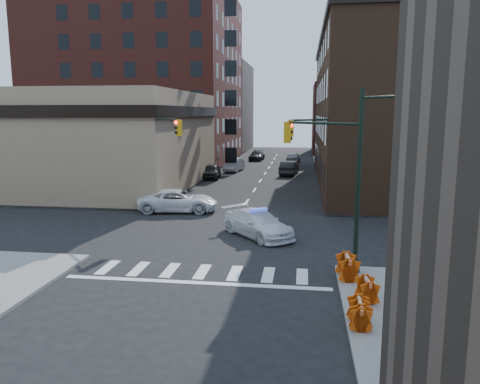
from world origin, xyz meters
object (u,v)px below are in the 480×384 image
(pedestrian_a, at_px, (112,190))
(barricade_se_a, at_px, (348,267))
(police_car, at_px, (258,224))
(barricade_nw_a, at_px, (156,200))
(parked_car_wfar, at_px, (234,165))
(barrel_bank, at_px, (168,205))
(parked_car_enear, at_px, (289,168))
(parked_car_wnear, at_px, (211,171))
(barrel_road, at_px, (250,216))
(pickup, at_px, (178,201))
(pedestrian_b, at_px, (85,193))

(pedestrian_a, bearing_deg, barricade_se_a, -35.85)
(police_car, xyz_separation_m, barricade_nw_a, (-8.40, 7.10, -0.15))
(parked_car_wfar, xyz_separation_m, barrel_bank, (-1.30, -23.98, -0.22))
(pedestrian_a, height_order, barricade_se_a, pedestrian_a)
(parked_car_enear, bearing_deg, parked_car_wfar, -13.53)
(barricade_se_a, bearing_deg, barricade_nw_a, 38.39)
(pedestrian_a, height_order, barrel_bank, pedestrian_a)
(parked_car_wnear, distance_m, pedestrian_a, 15.41)
(barrel_road, height_order, barricade_se_a, barricade_se_a)
(barrel_road, bearing_deg, pickup, 153.85)
(parked_car_wfar, bearing_deg, parked_car_enear, -12.74)
(pickup, xyz_separation_m, barrel_bank, (-0.70, -0.20, -0.27))
(pedestrian_a, bearing_deg, barrel_bank, -22.03)
(pedestrian_a, distance_m, barrel_road, 13.06)
(barrel_road, bearing_deg, barrel_bank, 157.98)
(police_car, height_order, parked_car_wfar, police_car)
(parked_car_wfar, xyz_separation_m, parked_car_enear, (6.78, -2.54, 0.04))
(parked_car_wnear, xyz_separation_m, pedestrian_b, (-6.32, -17.05, 0.33))
(police_car, relative_size, pedestrian_b, 2.71)
(parked_car_wnear, distance_m, parked_car_wfar, 6.63)
(pedestrian_b, bearing_deg, pedestrian_a, 34.50)
(pickup, distance_m, barricade_se_a, 16.99)
(parked_car_wnear, distance_m, barricade_se_a, 32.61)
(parked_car_wnear, height_order, barrel_bank, parked_car_wnear)
(barricade_se_a, bearing_deg, parked_car_enear, 1.64)
(barricade_se_a, bearing_deg, parked_car_wfar, 11.41)
(pickup, bearing_deg, parked_car_wfar, -9.05)
(barrel_road, height_order, barricade_nw_a, barricade_nw_a)
(police_car, distance_m, pedestrian_a, 15.52)
(pedestrian_b, relative_size, barrel_bank, 1.82)
(parked_car_wnear, bearing_deg, barricade_se_a, -73.50)
(pedestrian_b, height_order, barricade_se_a, pedestrian_b)
(barricade_nw_a, bearing_deg, parked_car_wnear, 95.95)
(barricade_nw_a, bearing_deg, parked_car_enear, 74.65)
(pedestrian_a, bearing_deg, parked_car_wfar, 78.84)
(parked_car_wnear, distance_m, pedestrian_b, 18.19)
(parked_car_wnear, bearing_deg, parked_car_wfar, 71.26)
(barrel_bank, bearing_deg, barricade_se_a, -47.82)
(police_car, distance_m, barricade_nw_a, 11.00)
(pedestrian_a, bearing_deg, pickup, -17.75)
(pickup, distance_m, barrel_bank, 0.77)
(police_car, height_order, barrel_bank, police_car)
(police_car, relative_size, pedestrian_a, 3.33)
(barrel_road, xyz_separation_m, barricade_nw_a, (-7.54, 3.72, 0.17))
(police_car, height_order, pickup, pickup)
(police_car, relative_size, barrel_road, 5.93)
(parked_car_wnear, bearing_deg, barrel_road, -76.87)
(parked_car_wnear, height_order, barricade_se_a, parked_car_wnear)
(pedestrian_a, xyz_separation_m, pedestrian_b, (-1.07, -2.57, 0.18))
(parked_car_wnear, xyz_separation_m, parked_car_enear, (8.36, 3.89, 0.01))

